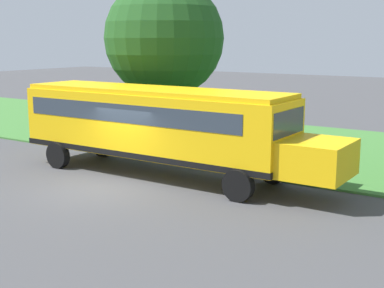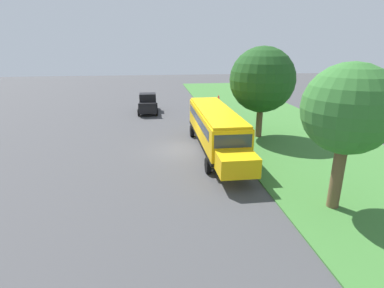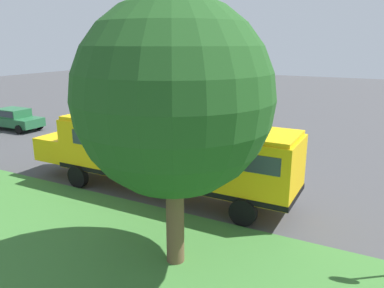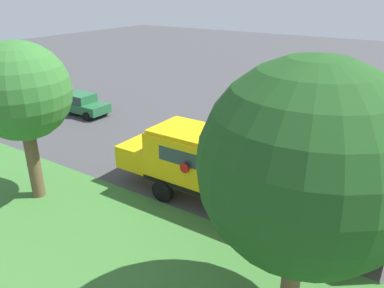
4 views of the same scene
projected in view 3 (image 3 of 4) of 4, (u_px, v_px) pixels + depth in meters
name	position (u px, v px, depth m)	size (l,w,h in m)	color
ground_plane	(204.00, 178.00, 18.13)	(120.00, 120.00, 0.00)	#424244
school_bus	(166.00, 151.00, 15.79)	(2.85, 12.42, 3.16)	yellow
car_green_nearest	(14.00, 118.00, 28.06)	(2.02, 4.40, 1.56)	#236038
oak_tree_beside_bus	(176.00, 98.00, 9.80)	(5.33, 5.33, 7.60)	brown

